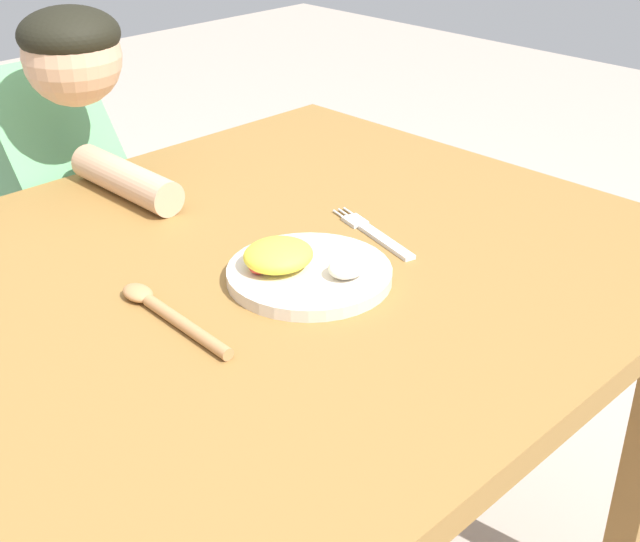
{
  "coord_description": "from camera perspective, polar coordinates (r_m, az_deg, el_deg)",
  "views": [
    {
      "loc": [
        -0.59,
        -0.77,
        1.25
      ],
      "look_at": [
        0.08,
        -0.1,
        0.74
      ],
      "focal_mm": 47.91,
      "sensor_mm": 36.0,
      "label": 1
    }
  ],
  "objects": [
    {
      "name": "person",
      "position": [
        1.66,
        -16.76,
        1.35
      ],
      "size": [
        0.21,
        0.5,
        1.0
      ],
      "rotation": [
        0.0,
        0.0,
        3.14
      ],
      "color": "#4B4B72",
      "rests_on": "ground_plane"
    },
    {
      "name": "dining_table",
      "position": [
        1.15,
        -6.27,
        -3.9
      ],
      "size": [
        1.23,
        0.92,
        0.72
      ],
      "color": "olive",
      "rests_on": "ground_plane"
    },
    {
      "name": "spoon",
      "position": [
        1.03,
        -10.21,
        -2.75
      ],
      "size": [
        0.03,
        0.21,
        0.02
      ],
      "rotation": [
        0.0,
        0.0,
        1.52
      ],
      "color": "tan",
      "rests_on": "dining_table"
    },
    {
      "name": "fork",
      "position": [
        1.22,
        3.67,
        2.49
      ],
      "size": [
        0.07,
        0.19,
        0.01
      ],
      "rotation": [
        0.0,
        0.0,
        1.31
      ],
      "color": "silver",
      "rests_on": "dining_table"
    },
    {
      "name": "plate",
      "position": [
        1.09,
        -1.17,
        0.15
      ],
      "size": [
        0.21,
        0.21,
        0.05
      ],
      "color": "beige",
      "rests_on": "dining_table"
    }
  ]
}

